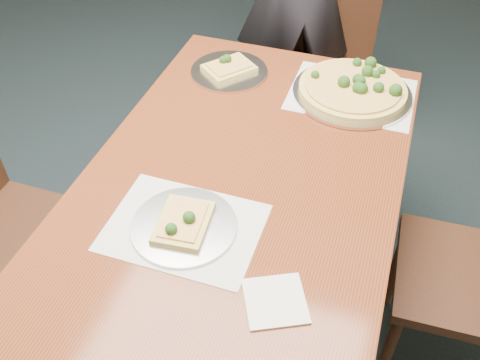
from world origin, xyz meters
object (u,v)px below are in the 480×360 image
(chair_far, at_px, (325,56))
(slice_plate_near, at_px, (184,224))
(pizza_pan, at_px, (354,89))
(slice_plate_far, at_px, (229,69))
(dining_table, at_px, (240,202))

(chair_far, distance_m, slice_plate_near, 1.40)
(pizza_pan, bearing_deg, slice_plate_near, -112.74)
(chair_far, xyz_separation_m, slice_plate_far, (-0.25, -0.62, 0.25))
(chair_far, height_order, pizza_pan, chair_far)
(slice_plate_far, bearing_deg, pizza_pan, 0.29)
(dining_table, height_order, chair_far, chair_far)
(dining_table, height_order, slice_plate_far, slice_plate_far)
(slice_plate_near, bearing_deg, chair_far, 85.34)
(dining_table, distance_m, slice_plate_near, 0.26)
(chair_far, bearing_deg, dining_table, -92.72)
(chair_far, distance_m, pizza_pan, 0.70)
(slice_plate_near, xyz_separation_m, slice_plate_far, (-0.14, 0.75, -0.00))
(chair_far, bearing_deg, slice_plate_near, -95.87)
(slice_plate_far, bearing_deg, dining_table, -67.44)
(dining_table, bearing_deg, pizza_pan, 66.29)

